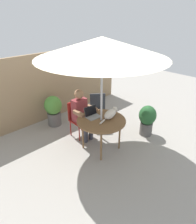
# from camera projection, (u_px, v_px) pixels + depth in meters

# --- Properties ---
(ground_plane) EXTENTS (14.00, 14.00, 0.00)m
(ground_plane) POSITION_uv_depth(u_px,v_px,m) (101.00, 148.00, 4.56)
(ground_plane) COLOR gray
(fence_back) EXTENTS (5.19, 0.08, 1.85)m
(fence_back) POSITION_uv_depth(u_px,v_px,m) (47.00, 87.00, 5.49)
(fence_back) COLOR #937756
(fence_back) RESTS_ON ground
(patio_table) EXTENTS (1.04, 1.04, 0.73)m
(patio_table) POSITION_uv_depth(u_px,v_px,m) (101.00, 122.00, 4.26)
(patio_table) COLOR brown
(patio_table) RESTS_ON ground
(patio_umbrella) EXTENTS (2.45, 2.45, 2.40)m
(patio_umbrella) POSITION_uv_depth(u_px,v_px,m) (102.00, 47.00, 3.56)
(patio_umbrella) COLOR #B7B7BC
(patio_umbrella) RESTS_ON ground
(chair_occupied) EXTENTS (0.40, 0.40, 0.88)m
(chair_occupied) POSITION_uv_depth(u_px,v_px,m) (78.00, 116.00, 4.85)
(chair_occupied) COLOR maroon
(chair_occupied) RESTS_ON ground
(chair_empty) EXTENTS (0.56, 0.56, 0.88)m
(chair_empty) POSITION_uv_depth(u_px,v_px,m) (98.00, 108.00, 5.24)
(chair_empty) COLOR #33383F
(chair_empty) RESTS_ON ground
(person_seated) EXTENTS (0.48, 0.48, 1.22)m
(person_seated) POSITION_uv_depth(u_px,v_px,m) (81.00, 112.00, 4.67)
(person_seated) COLOR maroon
(person_seated) RESTS_ON ground
(laptop) EXTENTS (0.32, 0.28, 0.21)m
(laptop) POSITION_uv_depth(u_px,v_px,m) (92.00, 114.00, 4.35)
(laptop) COLOR gray
(laptop) RESTS_ON patio_table
(cat) EXTENTS (0.65, 0.29, 0.17)m
(cat) POSITION_uv_depth(u_px,v_px,m) (111.00, 114.00, 4.31)
(cat) COLOR silver
(cat) RESTS_ON patio_table
(potted_plant_near_fence) EXTENTS (0.42, 0.42, 0.78)m
(potted_plant_near_fence) POSITION_uv_depth(u_px,v_px,m) (147.00, 119.00, 4.89)
(potted_plant_near_fence) COLOR #595654
(potted_plant_near_fence) RESTS_ON ground
(potted_plant_by_chair) EXTENTS (0.46, 0.46, 0.83)m
(potted_plant_by_chair) POSITION_uv_depth(u_px,v_px,m) (53.00, 109.00, 5.31)
(potted_plant_by_chair) COLOR #595654
(potted_plant_by_chair) RESTS_ON ground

